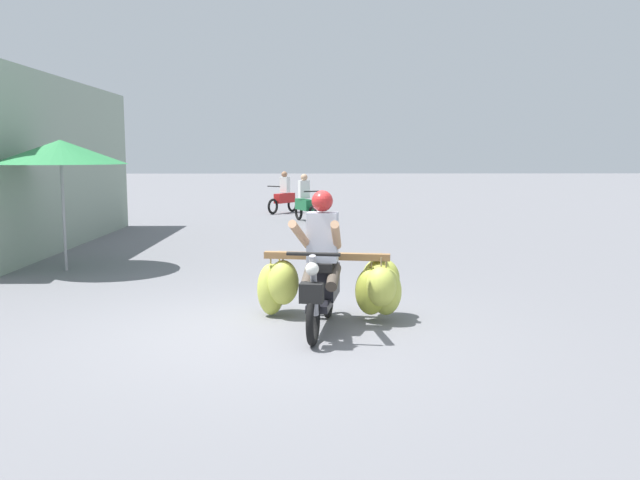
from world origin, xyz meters
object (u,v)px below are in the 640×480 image
object	(u,v)px
motorbike_distant_ahead_left	(284,196)
motorbike_distant_ahead_right	(305,202)
motorbike_main_loaded	(332,281)
market_umbrella_near_shop	(61,152)

from	to	relation	value
motorbike_distant_ahead_left	motorbike_distant_ahead_right	xyz separation A→B (m)	(0.72, -2.88, 0.00)
motorbike_distant_ahead_right	motorbike_main_loaded	bearing A→B (deg)	-87.90
motorbike_main_loaded	motorbike_distant_ahead_left	xyz separation A→B (m)	(-1.15, 14.56, 0.07)
market_umbrella_near_shop	motorbike_distant_ahead_left	bearing A→B (deg)	73.42
motorbike_main_loaded	motorbike_distant_ahead_right	world-z (taller)	motorbike_main_loaded
market_umbrella_near_shop	motorbike_distant_ahead_right	bearing A→B (deg)	63.85
motorbike_main_loaded	motorbike_distant_ahead_right	bearing A→B (deg)	92.10
motorbike_distant_ahead_left	market_umbrella_near_shop	xyz separation A→B (m)	(-3.29, -11.04, 1.44)
motorbike_distant_ahead_right	market_umbrella_near_shop	size ratio (longest dim) A/B	0.69
motorbike_distant_ahead_left	motorbike_distant_ahead_right	distance (m)	2.97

